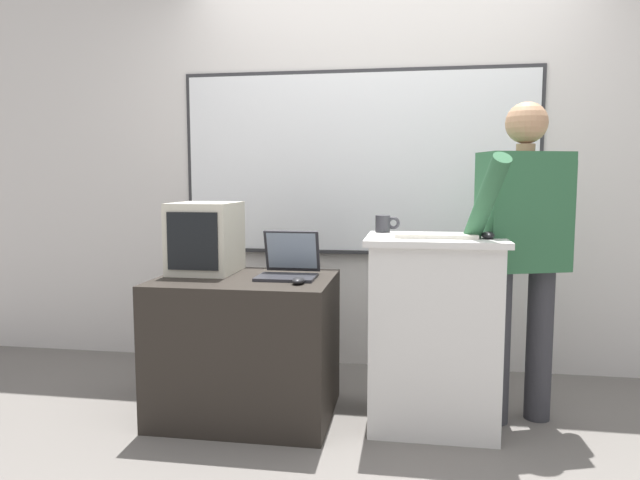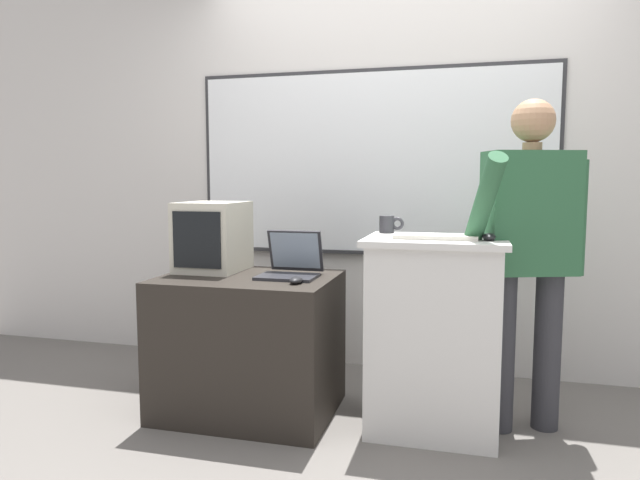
# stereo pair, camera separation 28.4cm
# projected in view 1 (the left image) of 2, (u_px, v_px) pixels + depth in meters

# --- Properties ---
(ground_plane) EXTENTS (30.00, 30.00, 0.00)m
(ground_plane) POSITION_uv_depth(u_px,v_px,m) (369.00, 459.00, 2.53)
(ground_plane) COLOR slate
(back_wall) EXTENTS (6.40, 0.17, 2.74)m
(back_wall) POSITION_uv_depth(u_px,v_px,m) (384.00, 159.00, 3.72)
(back_wall) COLOR silver
(back_wall) RESTS_ON ground_plane
(lectern_podium) EXTENTS (0.67, 0.53, 0.95)m
(lectern_podium) POSITION_uv_depth(u_px,v_px,m) (433.00, 331.00, 2.85)
(lectern_podium) COLOR silver
(lectern_podium) RESTS_ON ground_plane
(side_desk) EXTENTS (0.90, 0.67, 0.73)m
(side_desk) POSITION_uv_depth(u_px,v_px,m) (246.00, 346.00, 2.98)
(side_desk) COLOR #28231E
(side_desk) RESTS_ON ground_plane
(person_presenter) EXTENTS (0.60, 0.63, 1.61)m
(person_presenter) POSITION_uv_depth(u_px,v_px,m) (522.00, 241.00, 2.84)
(person_presenter) COLOR #333338
(person_presenter) RESTS_ON ground_plane
(laptop) EXTENTS (0.30, 0.29, 0.24)m
(laptop) POSITION_uv_depth(u_px,v_px,m) (289.00, 264.00, 2.96)
(laptop) COLOR #28282D
(laptop) RESTS_ON side_desk
(wireless_keyboard) EXTENTS (0.39, 0.13, 0.02)m
(wireless_keyboard) POSITION_uv_depth(u_px,v_px,m) (436.00, 236.00, 2.73)
(wireless_keyboard) COLOR beige
(wireless_keyboard) RESTS_ON lectern_podium
(computer_mouse_by_laptop) EXTENTS (0.06, 0.10, 0.03)m
(computer_mouse_by_laptop) POSITION_uv_depth(u_px,v_px,m) (298.00, 281.00, 2.75)
(computer_mouse_by_laptop) COLOR black
(computer_mouse_by_laptop) RESTS_ON side_desk
(computer_mouse_by_keyboard) EXTENTS (0.06, 0.10, 0.03)m
(computer_mouse_by_keyboard) POSITION_uv_depth(u_px,v_px,m) (488.00, 235.00, 2.69)
(computer_mouse_by_keyboard) COLOR black
(computer_mouse_by_keyboard) RESTS_ON lectern_podium
(crt_monitor) EXTENTS (0.33, 0.39, 0.38)m
(crt_monitor) POSITION_uv_depth(u_px,v_px,m) (206.00, 238.00, 3.08)
(crt_monitor) COLOR beige
(crt_monitor) RESTS_ON side_desk
(coffee_mug) EXTENTS (0.13, 0.08, 0.09)m
(coffee_mug) POSITION_uv_depth(u_px,v_px,m) (384.00, 224.00, 3.03)
(coffee_mug) COLOR #333338
(coffee_mug) RESTS_ON lectern_podium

